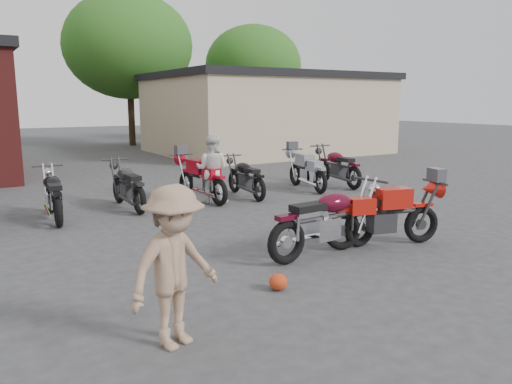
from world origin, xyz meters
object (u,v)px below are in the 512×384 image
person_tan (175,267)px  row_bike_7 (337,165)px  sportbike (386,212)px  person_light (212,169)px  row_bike_3 (127,183)px  helmet (278,282)px  row_bike_4 (201,177)px  row_bike_6 (307,168)px  row_bike_2 (53,192)px  vintage_motorcycle (328,216)px  row_bike_5 (245,175)px

person_tan → row_bike_7: (7.86, 6.79, -0.21)m
person_tan → row_bike_7: 10.39m
sportbike → person_light: bearing=115.1°
person_tan → row_bike_3: size_ratio=0.81×
helmet → row_bike_4: (1.69, 6.04, 0.50)m
row_bike_3 → row_bike_6: row_bike_3 is taller
row_bike_4 → row_bike_7: 4.44m
person_tan → row_bike_2: person_tan is taller
row_bike_2 → row_bike_7: (7.96, 0.28, 0.03)m
vintage_motorcycle → row_bike_2: size_ratio=1.10×
row_bike_4 → row_bike_7: row_bike_7 is taller
row_bike_5 → row_bike_7: row_bike_7 is taller
vintage_motorcycle → row_bike_3: 5.49m
person_tan → row_bike_5: 8.13m
row_bike_6 → person_tan: bearing=144.3°
vintage_motorcycle → row_bike_6: vintage_motorcycle is taller
person_light → row_bike_2: 3.65m
row_bike_4 → row_bike_6: row_bike_4 is taller
row_bike_7 → helmet: bearing=140.6°
helmet → sportbike: bearing=15.7°
row_bike_3 → row_bike_4: bearing=-93.3°
vintage_motorcycle → row_bike_5: size_ratio=1.14×
row_bike_2 → row_bike_6: (6.79, 0.22, 0.01)m
row_bike_2 → row_bike_7: size_ratio=0.94×
vintage_motorcycle → row_bike_5: vintage_motorcycle is taller
row_bike_5 → row_bike_2: bearing=95.0°
sportbike → row_bike_4: 5.37m
person_light → row_bike_4: bearing=-31.2°
person_light → row_bike_5: 1.19m
person_tan → row_bike_4: person_tan is taller
helmet → row_bike_5: row_bike_5 is taller
row_bike_7 → row_bike_6: bearing=98.9°
sportbike → row_bike_6: sportbike is taller
person_light → row_bike_4: person_light is taller
row_bike_3 → row_bike_5: size_ratio=1.06×
sportbike → row_bike_6: bearing=81.4°
person_tan → row_bike_5: (4.65, 6.67, -0.27)m
helmet → person_light: (1.80, 5.64, 0.72)m
row_bike_4 → row_bike_6: 3.27m
vintage_motorcycle → row_bike_7: vintage_motorcycle is taller
row_bike_5 → row_bike_3: bearing=90.0°
row_bike_3 → row_bike_6: 5.11m
sportbike → person_tan: bearing=-146.9°
helmet → row_bike_7: row_bike_7 is taller
vintage_motorcycle → row_bike_5: bearing=70.4°
sportbike → row_bike_2: bearing=146.7°
vintage_motorcycle → sportbike: vintage_motorcycle is taller
helmet → person_light: bearing=72.3°
person_light → row_bike_5: size_ratio=0.86×
person_light → row_bike_4: (-0.11, 0.40, -0.22)m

